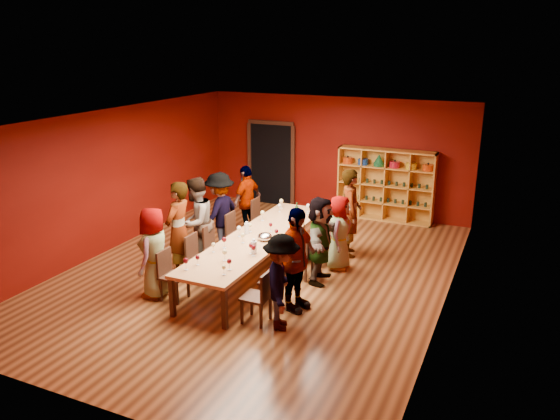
# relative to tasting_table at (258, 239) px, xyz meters

# --- Properties ---
(room_shell) EXTENTS (7.10, 9.10, 3.04)m
(room_shell) POSITION_rel_tasting_table_xyz_m (0.00, 0.00, 0.80)
(room_shell) COLOR brown
(room_shell) RESTS_ON ground
(tasting_table) EXTENTS (1.10, 4.50, 0.75)m
(tasting_table) POSITION_rel_tasting_table_xyz_m (0.00, 0.00, 0.00)
(tasting_table) COLOR tan
(tasting_table) RESTS_ON ground
(doorway) EXTENTS (1.40, 0.17, 2.30)m
(doorway) POSITION_rel_tasting_table_xyz_m (-1.80, 4.43, 0.42)
(doorway) COLOR black
(doorway) RESTS_ON ground
(shelving_unit) EXTENTS (2.40, 0.40, 1.80)m
(shelving_unit) POSITION_rel_tasting_table_xyz_m (1.40, 4.32, 0.28)
(shelving_unit) COLOR gold
(shelving_unit) RESTS_ON ground
(chair_person_left_0) EXTENTS (0.42, 0.42, 0.89)m
(chair_person_left_0) POSITION_rel_tasting_table_xyz_m (-0.91, -1.63, -0.20)
(chair_person_left_0) COLOR black
(chair_person_left_0) RESTS_ON ground
(person_left_0) EXTENTS (0.57, 0.86, 1.62)m
(person_left_0) POSITION_rel_tasting_table_xyz_m (-1.21, -1.63, 0.11)
(person_left_0) COLOR #D08C8C
(person_left_0) RESTS_ON ground
(chair_person_left_1) EXTENTS (0.42, 0.42, 0.89)m
(chair_person_left_1) POSITION_rel_tasting_table_xyz_m (-0.91, -0.77, -0.20)
(chair_person_left_1) COLOR black
(chair_person_left_1) RESTS_ON ground
(person_left_1) EXTENTS (0.54, 0.71, 1.88)m
(person_left_1) POSITION_rel_tasting_table_xyz_m (-1.29, -0.77, 0.24)
(person_left_1) COLOR #C08187
(person_left_1) RESTS_ON ground
(chair_person_left_2) EXTENTS (0.42, 0.42, 0.89)m
(chair_person_left_2) POSITION_rel_tasting_table_xyz_m (-0.91, -0.16, -0.20)
(chair_person_left_2) COLOR black
(chair_person_left_2) RESTS_ON ground
(person_left_2) EXTENTS (0.51, 0.90, 1.81)m
(person_left_2) POSITION_rel_tasting_table_xyz_m (-1.30, -0.16, 0.21)
(person_left_2) COLOR #5D7BC0
(person_left_2) RESTS_ON ground
(chair_person_left_3) EXTENTS (0.42, 0.42, 0.89)m
(chair_person_left_3) POSITION_rel_tasting_table_xyz_m (-0.91, 0.71, -0.20)
(chair_person_left_3) COLOR black
(chair_person_left_3) RESTS_ON ground
(person_left_3) EXTENTS (0.55, 1.15, 1.73)m
(person_left_3) POSITION_rel_tasting_table_xyz_m (-1.27, 0.71, 0.16)
(person_left_3) COLOR white
(person_left_3) RESTS_ON ground
(chair_person_left_4) EXTENTS (0.42, 0.42, 0.89)m
(chair_person_left_4) POSITION_rel_tasting_table_xyz_m (-0.91, 1.88, -0.20)
(chair_person_left_4) COLOR black
(chair_person_left_4) RESTS_ON ground
(person_left_4) EXTENTS (0.58, 1.02, 1.64)m
(person_left_4) POSITION_rel_tasting_table_xyz_m (-1.23, 1.88, 0.12)
(person_left_4) COLOR white
(person_left_4) RESTS_ON ground
(chair_person_right_0) EXTENTS (0.42, 0.42, 0.89)m
(chair_person_right_0) POSITION_rel_tasting_table_xyz_m (0.91, -1.75, -0.20)
(chair_person_right_0) COLOR black
(chair_person_right_0) RESTS_ON ground
(person_right_0) EXTENTS (0.74, 1.08, 1.55)m
(person_right_0) POSITION_rel_tasting_table_xyz_m (1.28, -1.75, 0.08)
(person_right_0) COLOR #49494D
(person_right_0) RESTS_ON ground
(chair_person_right_1) EXTENTS (0.42, 0.42, 0.89)m
(chair_person_right_1) POSITION_rel_tasting_table_xyz_m (0.91, -1.10, -0.20)
(chair_person_right_1) COLOR black
(chair_person_right_1) RESTS_ON ground
(person_right_1) EXTENTS (0.70, 1.13, 1.79)m
(person_right_1) POSITION_rel_tasting_table_xyz_m (1.23, -1.10, 0.19)
(person_right_1) COLOR #131A35
(person_right_1) RESTS_ON ground
(chair_person_right_2) EXTENTS (0.42, 0.42, 0.89)m
(chair_person_right_2) POSITION_rel_tasting_table_xyz_m (0.91, 0.13, -0.20)
(chair_person_right_2) COLOR black
(chair_person_right_2) RESTS_ON ground
(person_right_2) EXTENTS (0.60, 1.57, 1.65)m
(person_right_2) POSITION_rel_tasting_table_xyz_m (1.21, 0.13, 0.13)
(person_right_2) COLOR silver
(person_right_2) RESTS_ON ground
(chair_person_right_3) EXTENTS (0.42, 0.42, 0.89)m
(chair_person_right_3) POSITION_rel_tasting_table_xyz_m (0.91, 0.87, -0.20)
(chair_person_right_3) COLOR black
(chair_person_right_3) RESTS_ON ground
(person_right_3) EXTENTS (0.45, 0.76, 1.49)m
(person_right_3) POSITION_rel_tasting_table_xyz_m (1.34, 0.87, 0.05)
(person_right_3) COLOR #141737
(person_right_3) RESTS_ON ground
(chair_person_right_4) EXTENTS (0.42, 0.42, 0.89)m
(chair_person_right_4) POSITION_rel_tasting_table_xyz_m (0.91, 1.64, -0.20)
(chair_person_right_4) COLOR black
(chair_person_right_4) RESTS_ON ground
(person_right_4) EXTENTS (0.71, 0.81, 1.85)m
(person_right_4) POSITION_rel_tasting_table_xyz_m (1.32, 1.64, 0.23)
(person_right_4) COLOR #151D3B
(person_right_4) RESTS_ON ground
(wine_glass_0) EXTENTS (0.07, 0.07, 0.18)m
(wine_glass_0) POSITION_rel_tasting_table_xyz_m (-0.30, -1.67, 0.18)
(wine_glass_0) COLOR white
(wine_glass_0) RESTS_ON tasting_table
(wine_glass_1) EXTENTS (0.09, 0.09, 0.22)m
(wine_glass_1) POSITION_rel_tasting_table_xyz_m (-0.36, 1.86, 0.21)
(wine_glass_1) COLOR white
(wine_glass_1) RESTS_ON tasting_table
(wine_glass_2) EXTENTS (0.08, 0.08, 0.21)m
(wine_glass_2) POSITION_rel_tasting_table_xyz_m (0.36, -0.92, 0.20)
(wine_glass_2) COLOR white
(wine_glass_2) RESTS_ON tasting_table
(wine_glass_3) EXTENTS (0.07, 0.07, 0.18)m
(wine_glass_3) POSITION_rel_tasting_table_xyz_m (0.30, -1.83, 0.18)
(wine_glass_3) COLOR white
(wine_glass_3) RESTS_ON tasting_table
(wine_glass_4) EXTENTS (0.09, 0.09, 0.22)m
(wine_glass_4) POSITION_rel_tasting_table_xyz_m (0.33, 1.76, 0.21)
(wine_glass_4) COLOR white
(wine_glass_4) RESTS_ON tasting_table
(wine_glass_5) EXTENTS (0.08, 0.08, 0.20)m
(wine_glass_5) POSITION_rel_tasting_table_xyz_m (0.28, -0.85, 0.20)
(wine_glass_5) COLOR white
(wine_glass_5) RESTS_ON tasting_table
(wine_glass_6) EXTENTS (0.09, 0.09, 0.21)m
(wine_glass_6) POSITION_rel_tasting_table_xyz_m (-0.36, -1.92, 0.21)
(wine_glass_6) COLOR white
(wine_glass_6) RESTS_ON tasting_table
(wine_glass_7) EXTENTS (0.08, 0.08, 0.20)m
(wine_glass_7) POSITION_rel_tasting_table_xyz_m (0.31, 0.77, 0.20)
(wine_glass_7) COLOR white
(wine_glass_7) RESTS_ON tasting_table
(wine_glass_8) EXTENTS (0.07, 0.07, 0.18)m
(wine_glass_8) POSITION_rel_tasting_table_xyz_m (-0.29, 1.61, 0.18)
(wine_glass_8) COLOR white
(wine_glass_8) RESTS_ON tasting_table
(wine_glass_9) EXTENTS (0.08, 0.08, 0.19)m
(wine_glass_9) POSITION_rel_tasting_table_xyz_m (0.36, 0.04, 0.19)
(wine_glass_9) COLOR white
(wine_glass_9) RESTS_ON tasting_table
(wine_glass_10) EXTENTS (0.08, 0.08, 0.20)m
(wine_glass_10) POSITION_rel_tasting_table_xyz_m (0.28, -1.62, 0.19)
(wine_glass_10) COLOR white
(wine_glass_10) RESTS_ON tasting_table
(wine_glass_11) EXTENTS (0.09, 0.09, 0.22)m
(wine_glass_11) POSITION_rel_tasting_table_xyz_m (-0.35, 0.90, 0.21)
(wine_glass_11) COLOR white
(wine_glass_11) RESTS_ON tasting_table
(wine_glass_12) EXTENTS (0.08, 0.08, 0.20)m
(wine_glass_12) POSITION_rel_tasting_table_xyz_m (-0.11, -0.43, 0.19)
(wine_glass_12) COLOR white
(wine_glass_12) RESTS_ON tasting_table
(wine_glass_13) EXTENTS (0.07, 0.07, 0.18)m
(wine_glass_13) POSITION_rel_tasting_table_xyz_m (0.29, 1.88, 0.18)
(wine_glass_13) COLOR white
(wine_glass_13) RESTS_ON tasting_table
(wine_glass_14) EXTENTS (0.09, 0.09, 0.21)m
(wine_glass_14) POSITION_rel_tasting_table_xyz_m (-0.29, -0.80, 0.21)
(wine_glass_14) COLOR white
(wine_glass_14) RESTS_ON tasting_table
(wine_glass_15) EXTENTS (0.07, 0.07, 0.18)m
(wine_glass_15) POSITION_rel_tasting_table_xyz_m (0.09, 0.36, 0.18)
(wine_glass_15) COLOR white
(wine_glass_15) RESTS_ON tasting_table
(wine_glass_16) EXTENTS (0.09, 0.09, 0.22)m
(wine_glass_16) POSITION_rel_tasting_table_xyz_m (-0.33, -0.16, 0.21)
(wine_glass_16) COLOR white
(wine_glass_16) RESTS_ON tasting_table
(wine_glass_17) EXTENTS (0.07, 0.07, 0.18)m
(wine_glass_17) POSITION_rel_tasting_table_xyz_m (-0.26, 0.18, 0.18)
(wine_glass_17) COLOR white
(wine_glass_17) RESTS_ON tasting_table
(wine_glass_18) EXTENTS (0.08, 0.08, 0.21)m
(wine_glass_18) POSITION_rel_tasting_table_xyz_m (0.02, -1.31, 0.20)
(wine_glass_18) COLOR white
(wine_glass_18) RESTS_ON tasting_table
(wine_glass_19) EXTENTS (0.07, 0.07, 0.18)m
(wine_glass_19) POSITION_rel_tasting_table_xyz_m (-0.36, -1.05, 0.18)
(wine_glass_19) COLOR white
(wine_glass_19) RESTS_ON tasting_table
(spittoon_bowl) EXTENTS (0.28, 0.28, 0.16)m
(spittoon_bowl) POSITION_rel_tasting_table_xyz_m (0.20, -0.12, 0.12)
(spittoon_bowl) COLOR silver
(spittoon_bowl) RESTS_ON tasting_table
(carafe_a) EXTENTS (0.10, 0.10, 0.25)m
(carafe_a) POSITION_rel_tasting_table_xyz_m (-0.28, 0.05, 0.16)
(carafe_a) COLOR white
(carafe_a) RESTS_ON tasting_table
(carafe_b) EXTENTS (0.12, 0.12, 0.27)m
(carafe_b) POSITION_rel_tasting_table_xyz_m (0.32, -0.82, 0.17)
(carafe_b) COLOR white
(carafe_b) RESTS_ON tasting_table
(wine_bottle) EXTENTS (0.09, 0.09, 0.31)m
(wine_bottle) POSITION_rel_tasting_table_xyz_m (0.19, 1.44, 0.17)
(wine_bottle) COLOR #133516
(wine_bottle) RESTS_ON tasting_table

